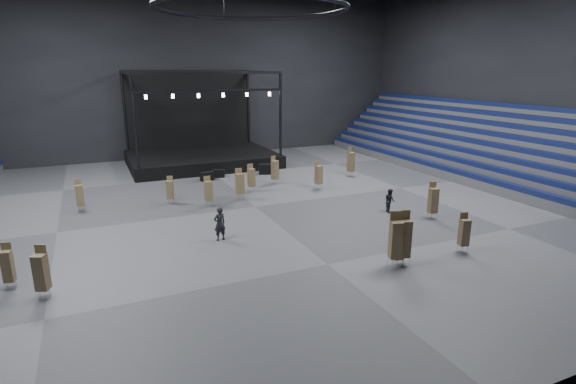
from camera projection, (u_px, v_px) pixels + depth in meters
name	position (u px, v px, depth m)	size (l,w,h in m)	color
floor	(255.00, 207.00, 31.49)	(50.00, 50.00, 0.00)	#4E4E51
wall_back	(186.00, 72.00, 47.58)	(50.00, 0.20, 18.00)	black
wall_front	(552.00, 85.00, 10.61)	(50.00, 0.20, 18.00)	black
wall_right	(524.00, 73.00, 38.91)	(0.20, 42.00, 18.00)	black
bleachers_right	(497.00, 157.00, 40.03)	(7.20, 40.00, 6.40)	#4C4C4F
stage	(200.00, 149.00, 45.40)	(14.00, 10.00, 9.20)	black
truss_ring	(251.00, 8.00, 28.03)	(12.30, 12.30, 5.15)	black
flight_case_left	(207.00, 176.00, 38.77)	(1.13, 0.56, 0.75)	black
flight_case_mid	(219.00, 173.00, 39.93)	(1.05, 0.53, 0.70)	black
flight_case_right	(266.00, 169.00, 41.19)	(1.37, 0.68, 0.91)	black
chair_stack_0	(170.00, 189.00, 31.94)	(0.57, 0.57, 2.01)	silver
chair_stack_1	(41.00, 271.00, 18.69)	(0.65, 0.65, 2.34)	silver
chair_stack_2	(405.00, 238.00, 21.92)	(0.63, 0.63, 2.76)	silver
chair_stack_3	(433.00, 200.00, 28.68)	(0.60, 0.60, 2.42)	silver
chair_stack_4	(208.00, 190.00, 31.36)	(0.52, 0.52, 2.13)	silver
chair_stack_5	(319.00, 174.00, 35.89)	(0.57, 0.57, 2.26)	silver
chair_stack_6	(351.00, 162.00, 40.09)	(0.65, 0.65, 2.59)	silver
chair_stack_7	(80.00, 195.00, 30.26)	(0.49, 0.49, 2.19)	silver
chair_stack_8	(275.00, 169.00, 37.43)	(0.61, 0.61, 2.37)	silver
chair_stack_9	(464.00, 232.00, 23.49)	(0.56, 0.56, 2.15)	silver
chair_stack_10	(251.00, 177.00, 35.15)	(0.53, 0.53, 2.17)	silver
chair_stack_11	(396.00, 239.00, 21.68)	(0.69, 0.69, 2.78)	silver
chair_stack_12	(8.00, 265.00, 19.55)	(0.50, 0.50, 2.11)	silver
chair_stack_13	(240.00, 183.00, 32.99)	(0.57, 0.57, 2.31)	silver
chair_stack_14	(398.00, 245.00, 21.85)	(0.52, 0.52, 2.05)	silver
man_center	(220.00, 224.00, 25.15)	(0.71, 0.47, 1.95)	black
crew_member	(390.00, 200.00, 30.22)	(0.78, 0.61, 1.60)	black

